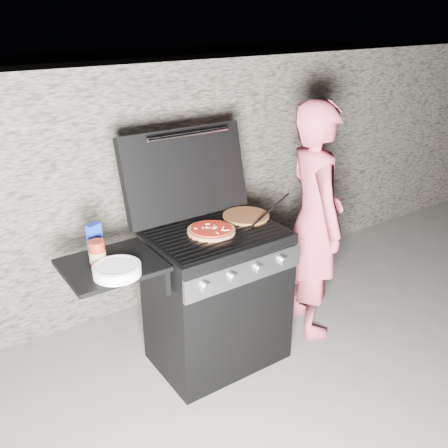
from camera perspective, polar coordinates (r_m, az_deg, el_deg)
ground at (r=3.45m, az=-0.71°, el=-14.83°), size 50.00×50.00×0.00m
stone_wall at (r=3.83m, az=-9.54°, el=4.34°), size 8.00×0.35×1.80m
gas_grill at (r=3.07m, az=-4.69°, el=-9.76°), size 1.34×0.79×0.91m
pizza_topped at (r=2.96m, az=-1.47°, el=-0.67°), size 0.31×0.31×0.03m
pizza_plain at (r=3.18m, az=2.52°, el=0.93°), size 0.39×0.39×0.02m
sauce_jar at (r=2.68m, az=-14.28°, el=-3.18°), size 0.09×0.09×0.13m
blue_carton at (r=2.80m, az=-14.57°, el=-1.58°), size 0.09×0.07×0.17m
plate_stack at (r=2.56m, az=-12.13°, el=-5.17°), size 0.28×0.28×0.06m
person at (r=3.41m, az=10.25°, el=0.32°), size 0.57×0.69×1.63m
tongs at (r=3.17m, az=5.23°, el=1.60°), size 0.46×0.18×0.10m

